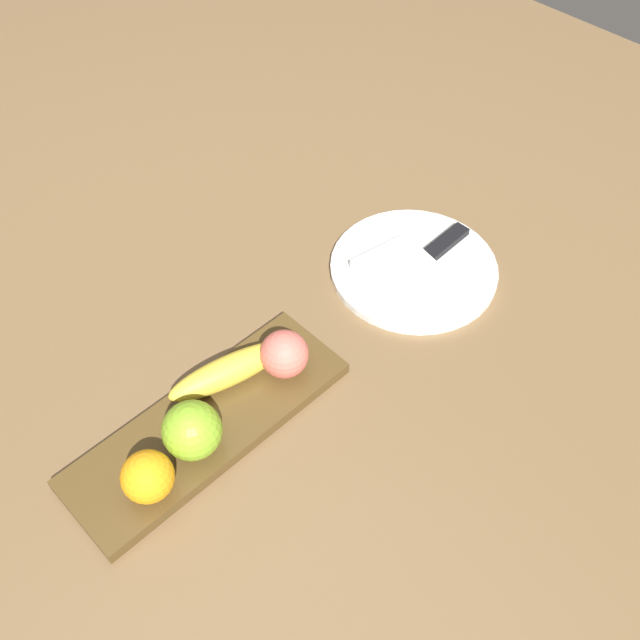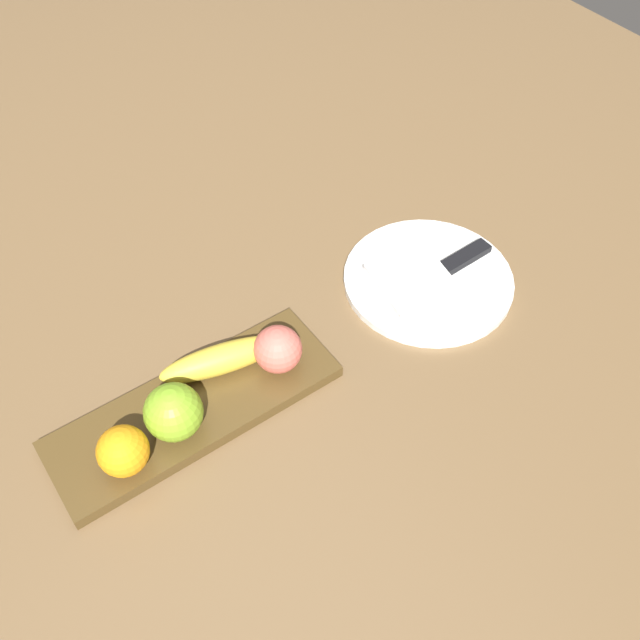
# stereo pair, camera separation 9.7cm
# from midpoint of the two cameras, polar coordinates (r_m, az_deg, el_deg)

# --- Properties ---
(ground_plane) EXTENTS (2.40, 2.40, 0.00)m
(ground_plane) POSITION_cam_midpoint_polar(r_m,az_deg,el_deg) (0.97, -6.20, -5.41)
(ground_plane) COLOR brown
(fruit_tray) EXTENTS (0.38, 0.13, 0.02)m
(fruit_tray) POSITION_cam_midpoint_polar(r_m,az_deg,el_deg) (0.94, -6.87, -7.00)
(fruit_tray) COLOR #523C1C
(fruit_tray) RESTS_ON ground_plane
(apple) EXTENTS (0.07, 0.07, 0.07)m
(apple) POSITION_cam_midpoint_polar(r_m,az_deg,el_deg) (0.89, -8.31, -7.33)
(apple) COLOR #80B227
(apple) RESTS_ON fruit_tray
(banana) EXTENTS (0.17, 0.08, 0.04)m
(banana) POSITION_cam_midpoint_polar(r_m,az_deg,el_deg) (0.95, -4.91, -3.11)
(banana) COLOR yellow
(banana) RESTS_ON fruit_tray
(orange_near_apple) EXTENTS (0.06, 0.06, 0.06)m
(orange_near_apple) POSITION_cam_midpoint_polar(r_m,az_deg,el_deg) (0.88, -12.07, -10.19)
(orange_near_apple) COLOR orange
(orange_near_apple) RESTS_ON fruit_tray
(peach) EXTENTS (0.06, 0.06, 0.06)m
(peach) POSITION_cam_midpoint_polar(r_m,az_deg,el_deg) (0.94, -0.36, -2.48)
(peach) COLOR #DF695A
(peach) RESTS_ON fruit_tray
(dinner_plate) EXTENTS (0.25, 0.25, 0.01)m
(dinner_plate) POSITION_cam_midpoint_polar(r_m,az_deg,el_deg) (1.10, 10.97, 2.97)
(dinner_plate) COLOR white
(dinner_plate) RESTS_ON ground_plane
(folded_napkin) EXTENTS (0.12, 0.13, 0.02)m
(folded_napkin) POSITION_cam_midpoint_polar(r_m,az_deg,el_deg) (1.07, 9.86, 2.80)
(folded_napkin) COLOR white
(folded_napkin) RESTS_ON dinner_plate
(knife) EXTENTS (0.18, 0.03, 0.01)m
(knife) POSITION_cam_midpoint_polar(r_m,az_deg,el_deg) (1.12, 13.13, 4.28)
(knife) COLOR silver
(knife) RESTS_ON dinner_plate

